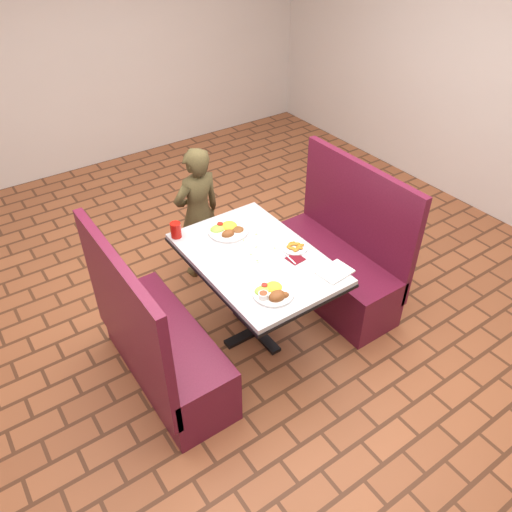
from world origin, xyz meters
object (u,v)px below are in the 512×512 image
Objects in this scene: dining_table at (256,267)px; plantain_plate at (295,247)px; booth_bench_left at (159,346)px; diner_person at (198,214)px; red_tumbler at (176,230)px; booth_bench_right at (336,263)px; far_dinner_plate at (228,228)px; near_dinner_plate at (273,291)px.

dining_table is 0.31m from plantain_plate.
booth_bench_left is 1.27m from diner_person.
booth_bench_right is at bearing -24.67° from red_tumbler.
far_dinner_plate is (-0.04, -0.55, 0.18)m from diner_person.
far_dinner_plate reaches higher than dining_table.
far_dinner_plate is at bearing -24.59° from red_tumbler.
red_tumbler is (-0.39, -0.39, 0.21)m from diner_person.
booth_bench_left is 1.60m from booth_bench_right.
plantain_plate is 1.55× the size of red_tumbler.
far_dinner_plate is (-0.00, 0.37, 0.12)m from dining_table.
dining_table is 0.65m from red_tumbler.
red_tumbler is at bearing 40.05° from diner_person.
far_dinner_plate is at bearing 90.15° from dining_table.
booth_bench_right is 4.01× the size of far_dinner_plate.
booth_bench_right is 1.11m from near_dinner_plate.
dining_table is 0.86m from booth_bench_right.
booth_bench_left is at bearing -130.74° from red_tumbler.
dining_table is at bearing -56.66° from red_tumbler.
near_dinner_plate is (-0.14, -0.39, 0.13)m from dining_table.
far_dinner_plate is 0.38m from red_tumbler.
booth_bench_right reaches higher than far_dinner_plate.
booth_bench_left is 4.50× the size of near_dinner_plate.
diner_person is (-0.75, 0.91, 0.27)m from booth_bench_right.
red_tumbler is (-0.35, 0.53, 0.15)m from dining_table.
plantain_plate is at bearing -44.38° from red_tumbler.
diner_person is 4.49× the size of near_dinner_plate.
far_dinner_plate is 2.55× the size of red_tumbler.
booth_bench_left reaches higher than dining_table.
red_tumbler is (0.45, 0.53, 0.48)m from booth_bench_left.
red_tumbler is at bearing 123.34° from dining_table.
booth_bench_left is 0.99m from far_dinner_plate.
near_dinner_plate is 0.94m from red_tumbler.
booth_bench_left is at bearing 180.00° from dining_table.
dining_table is 0.86m from booth_bench_left.
booth_bench_right is (1.60, 0.00, 0.00)m from booth_bench_left.
booth_bench_left is at bearing 180.00° from booth_bench_right.
diner_person is 1.04m from plantain_plate.
dining_table is 0.43m from near_dinner_plate.
plantain_plate is at bearing 98.20° from diner_person.
red_tumbler is at bearing 49.26° from booth_bench_left.
diner_person is 0.58m from far_dinner_plate.
plantain_plate is (0.28, -0.45, -0.02)m from far_dinner_plate.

